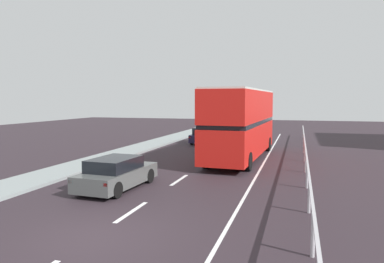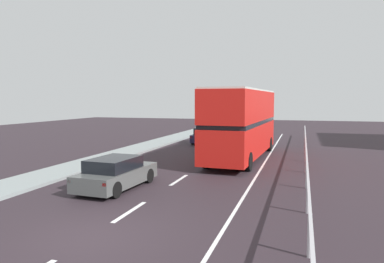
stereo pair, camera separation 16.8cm
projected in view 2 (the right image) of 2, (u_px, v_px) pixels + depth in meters
ground_plane at (93, 237)px, 10.00m from camera, size 74.10×120.00×0.10m
lane_paint_markings at (228, 178)px, 17.33m from camera, size 3.47×46.00×0.01m
bridge_side_railing at (307, 161)px, 16.85m from camera, size 0.10×42.00×1.11m
double_decker_bus_red at (242, 122)px, 22.81m from camera, size 3.04×11.03×4.35m
hatchback_car_near at (116, 173)px, 15.21m from camera, size 1.98×4.24×1.33m
sedan_car_ahead at (206, 135)px, 31.34m from camera, size 1.93×4.21×1.36m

